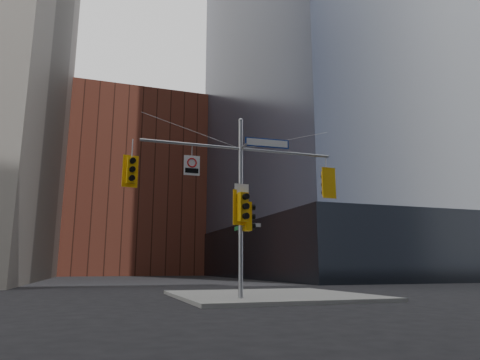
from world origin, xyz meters
TOP-DOWN VIEW (x-y plane):
  - ground at (0.00, 0.00)m, footprint 160.00×160.00m
  - sidewalk_corner at (2.00, 4.00)m, footprint 8.00×8.00m
  - podium_ne at (28.00, 32.00)m, footprint 36.40×36.40m
  - brick_midrise at (0.00, 58.00)m, footprint 26.00×20.00m
  - signal_assembly at (0.00, 1.99)m, footprint 8.00×0.80m
  - traffic_light_west_arm at (-4.26, 2.01)m, footprint 0.58×0.50m
  - traffic_light_east_arm at (3.88, 1.99)m, footprint 0.63×0.50m
  - traffic_light_pole_side at (0.33, 2.00)m, footprint 0.44×0.37m
  - traffic_light_pole_front at (-0.00, 1.73)m, footprint 0.66×0.60m
  - street_sign_blade at (1.16, 2.00)m, footprint 1.91×0.14m
  - regulatory_sign_arm at (-2.00, 1.97)m, footprint 0.62×0.07m
  - regulatory_sign_pole at (0.00, 1.88)m, footprint 0.60×0.08m
  - street_blade_ew at (0.45, 2.00)m, footprint 0.75×0.10m
  - street_blade_ns at (0.00, 2.45)m, footprint 0.09×0.81m

SIDE VIEW (x-z plane):
  - ground at x=0.00m, z-range 0.00..0.00m
  - sidewalk_corner at x=2.00m, z-range 0.00..0.15m
  - street_blade_ns at x=0.00m, z-range 2.75..2.91m
  - street_blade_ew at x=0.45m, z-range 2.85..3.00m
  - podium_ne at x=28.00m, z-range 0.00..6.00m
  - traffic_light_pole_side at x=0.33m, z-range 2.69..3.82m
  - traffic_light_pole_front at x=0.00m, z-range 2.89..4.28m
  - regulatory_sign_pole at x=0.00m, z-range 3.73..4.51m
  - signal_assembly at x=0.00m, z-range 0.77..8.07m
  - traffic_light_east_arm at x=3.88m, z-range 4.14..5.46m
  - traffic_light_west_arm at x=-4.26m, z-range 4.19..5.41m
  - regulatory_sign_arm at x=-2.00m, z-range 4.79..5.56m
  - street_sign_blade at x=1.16m, z-range 6.16..6.54m
  - brick_midrise at x=0.00m, z-range 0.00..28.00m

